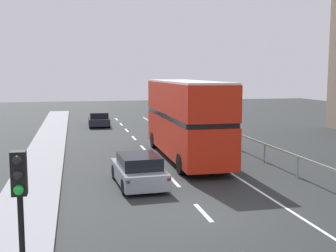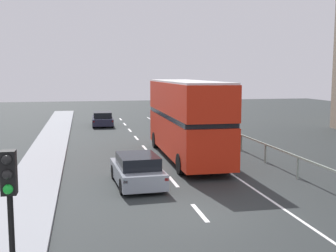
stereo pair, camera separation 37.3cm
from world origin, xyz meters
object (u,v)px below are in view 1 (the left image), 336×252
Objects in this scene: traffic_signal_pole at (19,189)px; double_decker_bus_red at (186,117)px; sedan_car_ahead at (99,119)px; hatchback_car_near at (139,170)px.

double_decker_bus_red is at bearing 63.07° from traffic_signal_pole.
traffic_signal_pole is at bearing -94.99° from sedan_car_ahead.
sedan_car_ahead is at bearing 83.78° from traffic_signal_pole.
hatchback_car_near is 0.96× the size of sedan_car_ahead.
sedan_car_ahead is (3.27, 30.03, -1.83)m from traffic_signal_pole.
hatchback_car_near is at bearing -87.54° from sedan_car_ahead.
hatchback_car_near is (-3.41, -5.14, -1.67)m from double_decker_bus_red.
traffic_signal_pole reaches higher than sedan_car_ahead.
double_decker_bus_red reaches higher than hatchback_car_near.
double_decker_bus_red is 15.77m from traffic_signal_pole.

